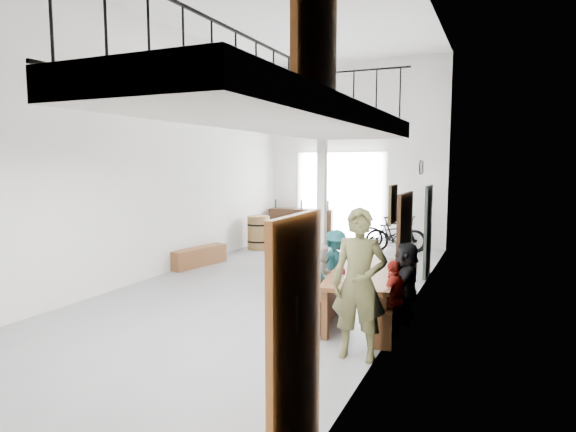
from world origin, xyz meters
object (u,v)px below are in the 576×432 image
at_px(serving_counter, 301,225).
at_px(oak_barrel, 259,233).
at_px(tasting_table, 364,276).
at_px(side_bench, 199,257).
at_px(bench_inner, 323,301).
at_px(bicycle_near, 393,233).
at_px(host_standing, 359,284).

bearing_deg(serving_counter, oak_barrel, -119.89).
relative_size(tasting_table, side_bench, 1.55).
xyz_separation_m(tasting_table, bench_inner, (-0.64, -0.09, -0.45)).
bearing_deg(oak_barrel, bicycle_near, 20.01).
distance_m(tasting_table, bicycle_near, 6.29).
xyz_separation_m(bench_inner, oak_barrel, (-3.78, 5.01, 0.23)).
bearing_deg(bicycle_near, oak_barrel, 116.12).
relative_size(tasting_table, bicycle_near, 1.31).
bearing_deg(side_bench, bicycle_near, 45.23).
distance_m(oak_barrel, serving_counter, 1.82).
xyz_separation_m(bench_inner, host_standing, (0.98, -1.41, 0.71)).
distance_m(serving_counter, bicycle_near, 3.00).
height_order(side_bench, host_standing, host_standing).
height_order(serving_counter, bicycle_near, serving_counter).
distance_m(side_bench, oak_barrel, 2.64).
relative_size(oak_barrel, host_standing, 0.50).
bearing_deg(serving_counter, bicycle_near, -16.87).
distance_m(side_bench, host_standing, 6.36).
bearing_deg(tasting_table, oak_barrel, 124.07).
xyz_separation_m(oak_barrel, bicycle_near, (3.61, 1.31, 0.02)).
height_order(tasting_table, oak_barrel, oak_barrel).
relative_size(side_bench, bicycle_near, 0.84).
distance_m(bench_inner, bicycle_near, 6.33).
bearing_deg(host_standing, oak_barrel, 123.51).
distance_m(oak_barrel, host_standing, 8.00).
bearing_deg(bicycle_near, bench_inner, -172.37).
bearing_deg(host_standing, side_bench, 139.89).
bearing_deg(bicycle_near, serving_counter, 88.70).
distance_m(side_bench, bicycle_near, 5.53).
bearing_deg(oak_barrel, host_standing, -53.44).
xyz_separation_m(tasting_table, side_bench, (-4.70, 2.31, -0.48)).
xyz_separation_m(side_bench, host_standing, (5.04, -3.81, 0.74)).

